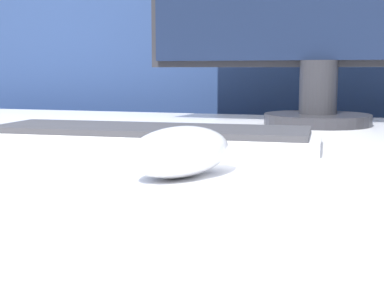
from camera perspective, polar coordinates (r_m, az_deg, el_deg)
partition_panel at (r=1.34m, az=9.31°, el=-0.81°), size 5.00×0.03×1.22m
computer_mouse_near at (r=0.49m, az=-1.21°, el=-0.82°), size 0.11×0.14×0.05m
keyboard at (r=0.72m, az=-4.61°, el=0.89°), size 0.45×0.16×0.02m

